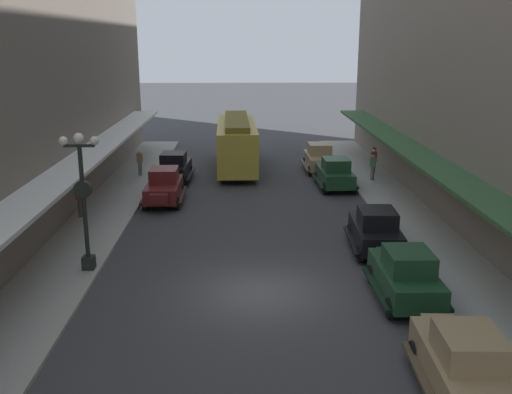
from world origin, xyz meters
The scene contains 17 objects.
ground_plane centered at (0.00, 0.00, 0.00)m, with size 200.00×200.00×0.00m, color #38383A.
sidewalk_left centered at (-7.50, 0.00, 0.07)m, with size 3.00×60.00×0.15m, color #99968E.
sidewalk_right centered at (7.50, 0.00, 0.07)m, with size 3.00×60.00×0.15m, color #99968E.
parked_car_0 centered at (-4.80, 11.56, 0.94)m, with size 2.17×4.27×1.84m.
parked_car_1 centered at (4.85, 14.40, 0.94)m, with size 2.27×4.31×1.84m.
parked_car_2 centered at (4.90, 4.01, 0.94)m, with size 2.29×4.31×1.84m.
parked_car_3 centered at (4.84, -0.70, 0.94)m, with size 2.14×4.26×1.84m.
parked_car_4 centered at (4.77, -6.13, 0.94)m, with size 2.28×4.31×1.84m.
parked_car_5 centered at (4.55, 18.92, 0.94)m, with size 2.19×4.28×1.84m.
parked_car_6 centered at (-4.79, 16.36, 0.94)m, with size 2.25×4.30×1.84m.
streetcar centered at (-0.95, 19.65, 1.90)m, with size 2.71×9.65×3.46m.
lamp_post_with_clock centered at (-6.40, 1.95, 2.99)m, with size 1.42×0.44×5.16m.
fire_hydrant centered at (6.35, 6.70, 0.56)m, with size 0.24×0.24×0.82m.
pedestrian_0 centered at (7.85, 17.59, 1.01)m, with size 0.36×0.28×1.67m.
pedestrian_1 centered at (7.38, 15.79, 1.01)m, with size 0.36×0.28×1.67m.
pedestrian_2 centered at (-7.08, 17.44, 0.99)m, with size 0.36×0.24×1.64m.
pedestrian_3 centered at (-8.47, 8.61, 1.01)m, with size 0.36×0.28×1.67m.
Camera 1 is at (-0.60, -18.40, 8.50)m, focal length 40.37 mm.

